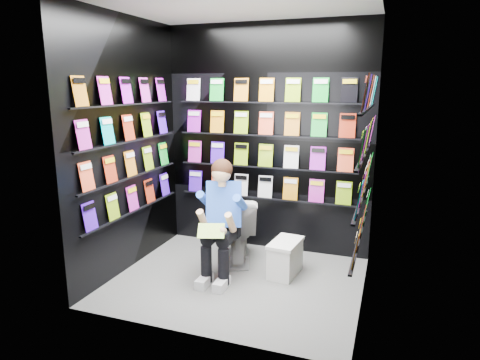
% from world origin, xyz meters
% --- Properties ---
extents(floor, '(2.40, 2.40, 0.00)m').
position_xyz_m(floor, '(0.00, 0.00, 0.00)').
color(floor, slate).
rests_on(floor, ground).
extents(ceiling, '(2.40, 2.40, 0.00)m').
position_xyz_m(ceiling, '(0.00, 0.00, 2.60)').
color(ceiling, white).
rests_on(ceiling, floor).
extents(wall_back, '(2.40, 0.04, 2.60)m').
position_xyz_m(wall_back, '(0.00, 1.00, 1.30)').
color(wall_back, black).
rests_on(wall_back, floor).
extents(wall_front, '(2.40, 0.04, 2.60)m').
position_xyz_m(wall_front, '(0.00, -1.00, 1.30)').
color(wall_front, black).
rests_on(wall_front, floor).
extents(wall_left, '(0.04, 2.00, 2.60)m').
position_xyz_m(wall_left, '(-1.20, 0.00, 1.30)').
color(wall_left, black).
rests_on(wall_left, floor).
extents(wall_right, '(0.04, 2.00, 2.60)m').
position_xyz_m(wall_right, '(1.20, 0.00, 1.30)').
color(wall_right, black).
rests_on(wall_right, floor).
extents(comics_back, '(2.10, 0.06, 1.37)m').
position_xyz_m(comics_back, '(0.00, 0.97, 1.31)').
color(comics_back, '#F2522D').
rests_on(comics_back, wall_back).
extents(comics_left, '(0.06, 1.70, 1.37)m').
position_xyz_m(comics_left, '(-1.17, 0.00, 1.31)').
color(comics_left, '#F2522D').
rests_on(comics_left, wall_left).
extents(comics_right, '(0.06, 1.70, 1.37)m').
position_xyz_m(comics_right, '(1.17, 0.00, 1.31)').
color(comics_right, '#F2522D').
rests_on(comics_right, wall_right).
extents(toilet, '(0.64, 0.84, 0.73)m').
position_xyz_m(toilet, '(-0.17, 0.50, 0.37)').
color(toilet, silver).
rests_on(toilet, floor).
extents(longbox, '(0.29, 0.46, 0.33)m').
position_xyz_m(longbox, '(0.41, 0.32, 0.16)').
color(longbox, white).
rests_on(longbox, floor).
extents(longbox_lid, '(0.31, 0.48, 0.03)m').
position_xyz_m(longbox_lid, '(0.41, 0.32, 0.34)').
color(longbox_lid, white).
rests_on(longbox_lid, longbox).
extents(reader, '(0.67, 0.80, 1.27)m').
position_xyz_m(reader, '(-0.17, 0.12, 0.74)').
color(reader, blue).
rests_on(reader, toilet).
extents(held_comic, '(0.28, 0.22, 0.11)m').
position_xyz_m(held_comic, '(-0.17, -0.23, 0.58)').
color(held_comic, green).
rests_on(held_comic, reader).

